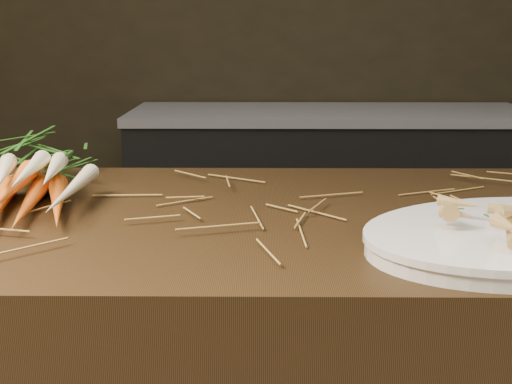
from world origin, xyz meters
The scene contains 3 objects.
back_counter centered at (0.30, 2.18, 0.42)m, with size 1.82×0.62×0.84m.
straw_bedding centered at (0.00, 0.30, 0.91)m, with size 1.40×0.60×0.02m, color olive, non-canonical shape.
root_veg_bunch centered at (-0.43, 0.43, 0.95)m, with size 0.26×0.54×0.10m.
Camera 1 is at (-0.02, -0.73, 1.20)m, focal length 45.00 mm.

